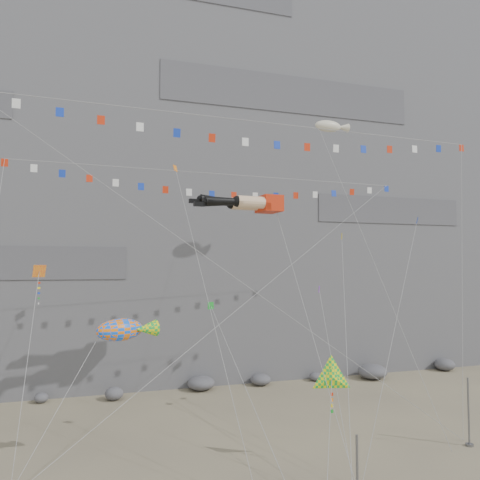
{
  "coord_description": "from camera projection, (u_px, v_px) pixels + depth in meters",
  "views": [
    {
      "loc": [
        -9.84,
        -26.98,
        11.68
      ],
      "look_at": [
        1.37,
        9.0,
        13.81
      ],
      "focal_mm": 35.0,
      "sensor_mm": 36.0,
      "label": 1
    }
  ],
  "objects": [
    {
      "name": "cliff",
      "position": [
        176.0,
        162.0,
        59.9
      ],
      "size": [
        80.0,
        28.0,
        50.0
      ],
      "primitive_type": "cube",
      "color": "slate",
      "rests_on": "ground"
    },
    {
      "name": "small_kite_a",
      "position": [
        177.0,
        174.0,
        35.43
      ],
      "size": [
        2.63,
        14.08,
        23.48
      ],
      "color": "orange",
      "rests_on": "ground"
    },
    {
      "name": "flag_banner_upper",
      "position": [
        223.0,
        174.0,
        37.66
      ],
      "size": [
        31.68,
        14.33,
        27.92
      ],
      "color": "red",
      "rests_on": "ground"
    },
    {
      "name": "anchor_pole_right",
      "position": [
        469.0,
        412.0,
        30.53
      ],
      "size": [
        0.12,
        0.12,
        4.39
      ],
      "primitive_type": "cylinder",
      "color": "slate",
      "rests_on": "ground"
    },
    {
      "name": "small_kite_e",
      "position": [
        416.0,
        224.0,
        34.66
      ],
      "size": [
        10.18,
        7.89,
        19.24
      ],
      "color": "#1434B5",
      "rests_on": "ground"
    },
    {
      "name": "small_kite_b",
      "position": [
        320.0,
        292.0,
        35.26
      ],
      "size": [
        3.94,
        10.95,
        14.69
      ],
      "color": "purple",
      "rests_on": "ground"
    },
    {
      "name": "fish_windsock",
      "position": [
        120.0,
        330.0,
        26.58
      ],
      "size": [
        7.88,
        6.69,
        11.25
      ],
      "color": "orange",
      "rests_on": "ground"
    },
    {
      "name": "blimp_windsock",
      "position": [
        328.0,
        127.0,
        40.91
      ],
      "size": [
        4.24,
        12.14,
        26.62
      ],
      "color": "beige",
      "rests_on": "ground"
    },
    {
      "name": "talus_boulders",
      "position": [
        201.0,
        384.0,
        44.22
      ],
      "size": [
        60.0,
        3.0,
        1.2
      ],
      "primitive_type": null,
      "color": "slate",
      "rests_on": "ground"
    },
    {
      "name": "legs_kite",
      "position": [
        246.0,
        203.0,
        35.58
      ],
      "size": [
        7.13,
        14.83,
        21.37
      ],
      "rotation": [
        0.0,
        0.0,
        0.08
      ],
      "color": "red",
      "rests_on": "ground"
    },
    {
      "name": "small_kite_c",
      "position": [
        212.0,
        309.0,
        30.97
      ],
      "size": [
        2.25,
        11.59,
        14.32
      ],
      "color": "#169525",
      "rests_on": "ground"
    },
    {
      "name": "anchor_pole_center",
      "position": [
        357.0,
        479.0,
        21.32
      ],
      "size": [
        0.12,
        0.12,
        3.95
      ],
      "primitive_type": "cylinder",
      "color": "slate",
      "rests_on": "ground"
    },
    {
      "name": "ground",
      "position": [
        263.0,
        462.0,
        27.98
      ],
      "size": [
        120.0,
        120.0,
        0.0
      ],
      "primitive_type": "plane",
      "color": "gray",
      "rests_on": "ground"
    },
    {
      "name": "harlequin_kite",
      "position": [
        39.0,
        272.0,
        27.97
      ],
      "size": [
        1.55,
        7.23,
        13.03
      ],
      "color": "red",
      "rests_on": "ground"
    },
    {
      "name": "delta_kite",
      "position": [
        332.0,
        378.0,
        27.37
      ],
      "size": [
        4.44,
        5.51,
        7.73
      ],
      "color": "#F6EE0C",
      "rests_on": "ground"
    },
    {
      "name": "small_kite_d",
      "position": [
        342.0,
        239.0,
        39.12
      ],
      "size": [
        8.88,
        15.89,
        22.36
      ],
      "color": "yellow",
      "rests_on": "ground"
    },
    {
      "name": "flag_banner_lower",
      "position": [
        262.0,
        122.0,
        31.55
      ],
      "size": [
        34.62,
        3.95,
        25.33
      ],
      "color": "red",
      "rests_on": "ground"
    }
  ]
}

